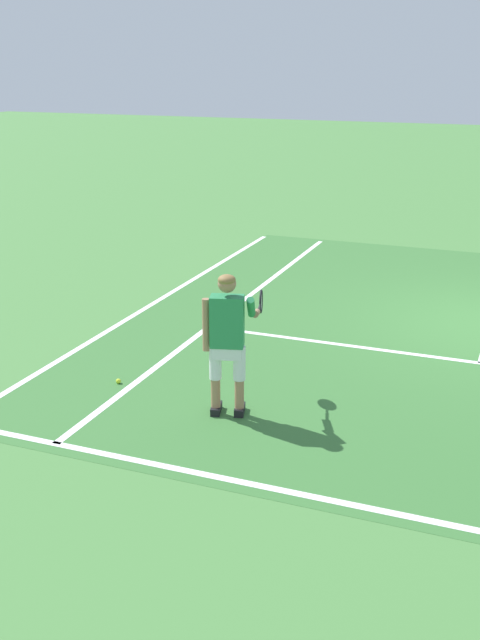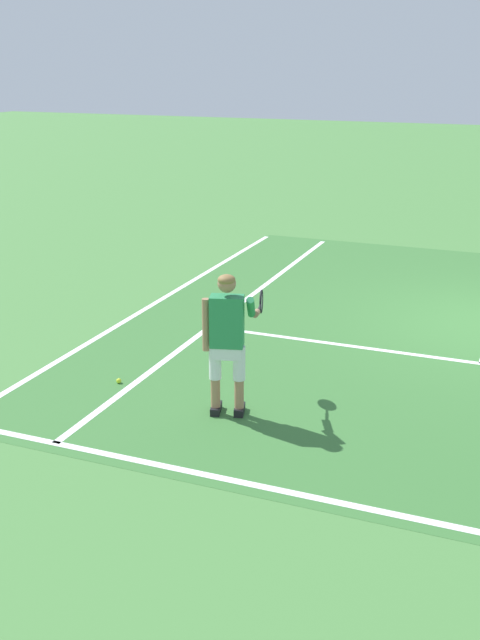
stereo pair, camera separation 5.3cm
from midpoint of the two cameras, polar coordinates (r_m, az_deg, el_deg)
name	(u,v)px [view 2 (the right image)]	position (r m, az deg, el deg)	size (l,w,h in m)	color
line_baseline	(439,524)	(7.41, 14.71, -14.39)	(10.98, 0.10, 0.01)	white
line_singles_left	(237,306)	(13.03, -0.13, 1.01)	(0.10, 10.54, 0.01)	white
line_doubles_left	(164,298)	(13.58, -5.52, 1.67)	(0.10, 10.54, 0.01)	white
tennis_player	(228,335)	(8.81, -0.73, -1.10)	(0.59, 1.21, 1.71)	black
tennis_ball_near_feet	(119,381)	(10.10, -8.83, -4.48)	(0.07, 0.07, 0.07)	#CCE02D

